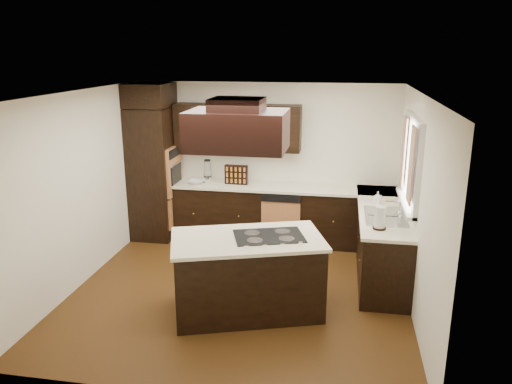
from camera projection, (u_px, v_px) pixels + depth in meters
floor at (240, 290)px, 6.45m from camera, size 4.20×4.20×0.02m
ceiling at (239, 93)px, 5.76m from camera, size 4.20×4.20×0.02m
wall_back at (266, 161)px, 8.10m from camera, size 4.20×0.02×2.50m
wall_front at (187, 269)px, 4.11m from camera, size 4.20×0.02×2.50m
wall_left at (80, 189)px, 6.45m from camera, size 0.02×4.20×2.50m
wall_right at (418, 206)px, 5.76m from camera, size 0.02×4.20×2.50m
oven_column at (154, 173)px, 8.07m from camera, size 0.65×0.75×2.12m
wall_oven_face at (174, 171)px, 7.99m from camera, size 0.05×0.62×0.78m
base_cabinets_back at (265, 214)px, 8.03m from camera, size 2.93×0.60×0.88m
base_cabinets_right at (381, 241)px, 6.88m from camera, size 0.60×2.40×0.88m
countertop_back at (265, 187)px, 7.89m from camera, size 2.93×0.63×0.04m
countertop_right at (382, 210)px, 6.76m from camera, size 0.63×2.40×0.04m
upper_cabinets at (237, 127)px, 7.85m from camera, size 2.00×0.34×0.72m
dishwasher_front at (281, 224)px, 7.71m from camera, size 0.60×0.05×0.72m
window_frame at (412, 162)px, 6.17m from camera, size 0.06×1.32×1.12m
window_pane at (414, 162)px, 6.17m from camera, size 0.00×1.20×1.00m
curtain_left at (411, 165)px, 5.77m from camera, size 0.02×0.34×0.90m
curtain_right at (403, 151)px, 6.57m from camera, size 0.02×0.34×0.90m
sink_rim at (385, 216)px, 6.42m from camera, size 0.52×0.84×0.01m
island at (247, 276)px, 5.83m from camera, size 1.86×1.38×0.88m
island_top at (247, 239)px, 5.70m from camera, size 1.94×1.46×0.04m
cooktop at (269, 236)px, 5.73m from camera, size 0.91×0.74×0.01m
range_hood at (237, 130)px, 5.32m from camera, size 1.05×0.72×0.42m
hood_duct at (237, 104)px, 5.24m from camera, size 0.55×0.50×0.13m
blender_base at (208, 180)px, 8.03m from camera, size 0.15×0.15×0.10m
blender_pitcher at (207, 169)px, 7.98m from camera, size 0.13×0.13×0.26m
spice_rack at (236, 175)px, 7.93m from camera, size 0.37×0.10×0.31m
mixing_bowl at (196, 182)px, 7.97m from camera, size 0.27×0.27×0.06m
soap_bottle at (378, 197)px, 6.95m from camera, size 0.10×0.10×0.17m
paper_towel at (380, 218)px, 5.93m from camera, size 0.15×0.15×0.28m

